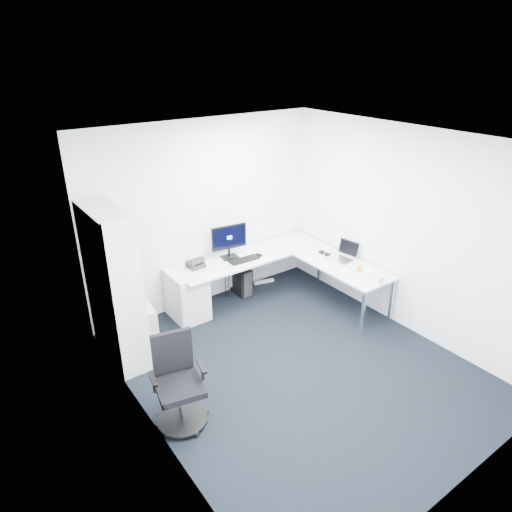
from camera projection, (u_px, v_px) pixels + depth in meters
ground at (296, 366)px, 5.55m from camera, size 4.20×4.20×0.00m
ceiling at (307, 142)px, 4.43m from camera, size 4.20×4.20×0.00m
wall_back at (205, 215)px, 6.54m from camera, size 3.60×0.02×2.70m
wall_front at (484, 366)px, 3.44m from camera, size 3.60×0.02×2.70m
wall_left at (147, 319)px, 4.03m from camera, size 0.02×4.20×2.70m
wall_right at (405, 232)px, 5.95m from camera, size 0.02×4.20×2.70m
l_desk at (264, 284)px, 6.73m from camera, size 2.41×1.35×0.70m
drawer_pedestal at (187, 295)px, 6.45m from camera, size 0.46×0.57×0.71m
bookshelf at (114, 287)px, 5.35m from camera, size 0.38×0.98×1.95m
task_chair at (179, 385)px, 4.53m from camera, size 0.65×0.65×0.98m
black_pc_tower at (240, 279)px, 7.15m from camera, size 0.24×0.48×0.45m
beige_pc_tower at (147, 320)px, 6.15m from camera, size 0.22×0.42×0.38m
power_strip at (264, 281)px, 7.52m from camera, size 0.35×0.14×0.04m
monitor at (229, 241)px, 6.63m from camera, size 0.56×0.24×0.52m
black_keyboard at (244, 260)px, 6.65m from camera, size 0.47×0.18×0.02m
mouse at (259, 255)px, 6.80m from camera, size 0.07×0.10×0.03m
desk_phone at (195, 262)px, 6.42m from camera, size 0.23×0.23×0.15m
laptop at (340, 252)px, 6.61m from camera, size 0.41×0.40×0.26m
white_keyboard at (330, 264)px, 6.54m from camera, size 0.12×0.39×0.01m
headphones at (325, 253)px, 6.84m from camera, size 0.14×0.20×0.05m
orange_fruit at (359, 268)px, 6.34m from camera, size 0.08×0.08×0.08m
tissue_box at (373, 278)px, 6.06m from camera, size 0.17×0.26×0.09m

